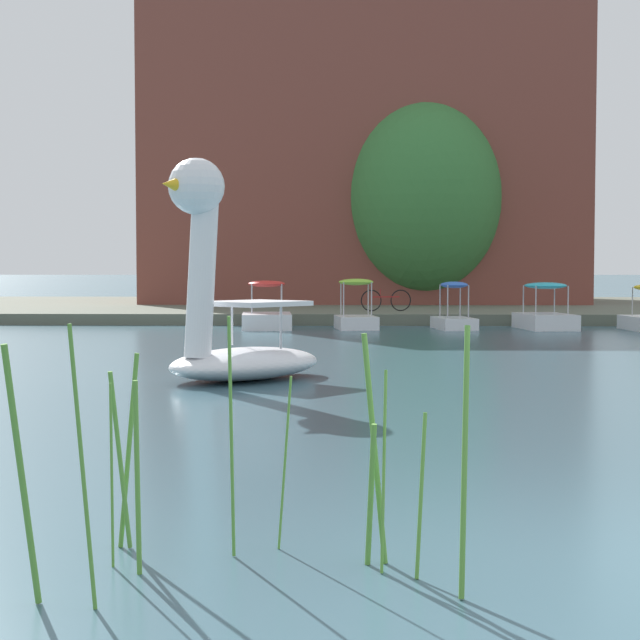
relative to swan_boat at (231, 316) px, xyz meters
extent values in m
plane|color=#385966|center=(3.52, -9.98, -1.06)|extent=(696.53, 696.53, 0.00)
cube|color=#5B6051|center=(3.52, 26.51, -0.87)|extent=(112.37, 20.79, 0.37)
ellipsoid|color=white|center=(0.21, 0.25, -0.79)|extent=(3.19, 3.32, 0.53)
cylinder|color=white|center=(-0.40, -0.46, 0.70)|extent=(0.73, 0.75, 2.70)
sphere|color=white|center=(-0.46, -0.54, 2.04)|extent=(1.24, 1.24, 0.88)
cone|color=yellow|center=(-0.69, -0.80, 2.04)|extent=(0.79, 0.81, 0.48)
cube|color=white|center=(0.36, 0.43, 0.19)|extent=(1.91, 1.92, 0.08)
cylinder|color=silver|center=(-0.08, 0.80, -0.17)|extent=(0.04, 0.04, 0.72)
cylinder|color=silver|center=(0.81, 0.05, -0.17)|extent=(0.04, 0.04, 0.72)
cylinder|color=#B7B7BF|center=(10.41, 14.32, -0.20)|extent=(0.04, 0.04, 0.86)
cube|color=white|center=(7.84, 14.52, -0.82)|extent=(1.70, 2.48, 0.47)
ellipsoid|color=#2DB7D1|center=(7.84, 14.52, 0.27)|extent=(1.44, 1.65, 0.20)
cylinder|color=#B7B7BF|center=(7.26, 15.04, -0.16)|extent=(0.04, 0.04, 0.86)
cylinder|color=#B7B7BF|center=(8.25, 15.18, -0.16)|extent=(0.04, 0.04, 0.86)
cylinder|color=#B7B7BF|center=(7.43, 13.86, -0.16)|extent=(0.04, 0.04, 0.86)
cylinder|color=#B7B7BF|center=(8.42, 14.01, -0.16)|extent=(0.04, 0.04, 0.86)
cube|color=white|center=(5.07, 14.46, -0.88)|extent=(1.30, 2.12, 0.35)
ellipsoid|color=blue|center=(5.07, 14.46, 0.29)|extent=(0.97, 1.33, 0.20)
cylinder|color=#B7B7BF|center=(4.68, 14.90, -0.21)|extent=(0.04, 0.04, 0.99)
cylinder|color=#B7B7BF|center=(5.31, 14.99, -0.21)|extent=(0.04, 0.04, 0.99)
cylinder|color=#B7B7BF|center=(4.82, 13.92, -0.21)|extent=(0.04, 0.04, 0.99)
cylinder|color=#B7B7BF|center=(5.45, 14.02, -0.21)|extent=(0.04, 0.04, 0.99)
cube|color=white|center=(2.09, 14.38, -0.86)|extent=(1.39, 1.96, 0.40)
ellipsoid|color=#8CCC38|center=(2.09, 14.38, 0.38)|extent=(1.16, 0.96, 0.20)
cylinder|color=#B7B7BF|center=(1.62, 14.65, -0.14)|extent=(0.04, 0.04, 1.03)
cylinder|color=#B7B7BF|center=(2.46, 14.76, -0.14)|extent=(0.04, 0.04, 1.03)
cylinder|color=#B7B7BF|center=(1.71, 13.99, -0.14)|extent=(0.04, 0.04, 1.03)
cylinder|color=#B7B7BF|center=(2.55, 14.10, -0.14)|extent=(0.04, 0.04, 1.03)
cube|color=white|center=(-0.64, 14.41, -0.82)|extent=(1.68, 2.51, 0.47)
ellipsoid|color=red|center=(-0.64, 14.41, 0.32)|extent=(1.22, 1.19, 0.20)
cylinder|color=#B7B7BF|center=(-1.13, 14.81, -0.13)|extent=(0.04, 0.04, 0.90)
cylinder|color=#B7B7BF|center=(-0.23, 14.89, -0.13)|extent=(0.04, 0.04, 0.90)
cylinder|color=#B7B7BF|center=(-1.05, 13.94, -0.13)|extent=(0.04, 0.04, 0.90)
cylinder|color=#B7B7BF|center=(-0.15, 14.02, -0.13)|extent=(0.04, 0.04, 0.90)
cylinder|color=#4C3823|center=(-1.57, 27.67, 0.96)|extent=(0.47, 0.47, 3.30)
ellipsoid|color=#2D662D|center=(-1.57, 27.67, 3.50)|extent=(5.89, 5.96, 4.75)
cylinder|color=#423323|center=(4.93, 25.78, 0.71)|extent=(0.39, 0.39, 2.80)
ellipsoid|color=#387538|center=(4.93, 25.78, 3.69)|extent=(7.37, 7.01, 8.19)
torus|color=black|center=(3.66, 18.70, -0.31)|extent=(0.73, 0.24, 0.75)
torus|color=black|center=(2.63, 18.41, -0.31)|extent=(0.73, 0.24, 0.75)
cube|color=#A51E1E|center=(3.14, 18.56, -0.19)|extent=(0.94, 0.30, 0.04)
cylinder|color=#A51E1E|center=(2.93, 18.50, -0.08)|extent=(0.03, 0.03, 0.32)
cube|color=brown|center=(2.44, 31.20, 5.99)|extent=(18.63, 13.17, 13.36)
cylinder|color=#568E38|center=(2.07, -10.09, -0.61)|extent=(0.07, 0.14, 0.88)
cylinder|color=#568E38|center=(0.54, -10.93, -0.29)|extent=(0.12, 0.09, 1.53)
cylinder|color=#568E38|center=(1.53, -9.76, -0.49)|extent=(0.10, 0.09, 1.13)
cylinder|color=#568E38|center=(1.21, -10.00, -0.29)|extent=(0.02, 0.23, 1.52)
cylinder|color=#568E38|center=(0.51, -9.72, -0.42)|extent=(0.16, 0.06, 1.27)
cylinder|color=#568E38|center=(2.09, -10.01, -0.35)|extent=(0.17, 0.04, 1.42)
cylinder|color=#568E38|center=(0.50, -10.13, -0.49)|extent=(0.02, 0.03, 1.12)
cylinder|color=#568E38|center=(2.15, -10.15, -0.45)|extent=(0.05, 0.18, 1.20)
cylinder|color=#568E38|center=(0.70, -10.31, -0.47)|extent=(0.03, 0.10, 1.16)
cylinder|color=#568E38|center=(0.21, -10.91, -0.34)|extent=(0.14, 0.22, 1.42)
cylinder|color=#568E38|center=(2.36, -10.28, -0.57)|extent=(0.08, 0.11, 0.97)
cylinder|color=#568E38|center=(2.58, -10.58, -0.30)|extent=(0.08, 0.26, 1.49)
cylinder|color=#568E38|center=(0.48, -9.82, -0.47)|extent=(0.11, 0.20, 1.17)
camera|label=1|loc=(1.95, -16.09, 0.75)|focal=56.28mm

